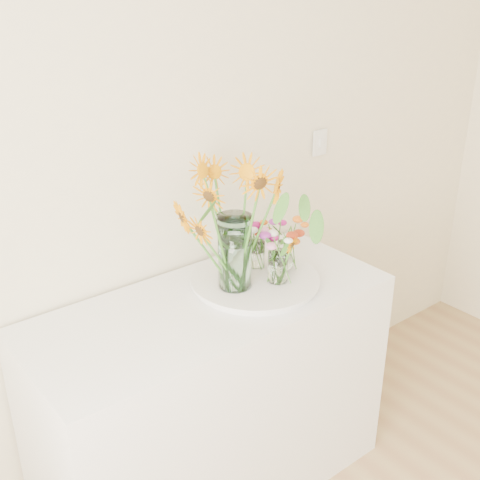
{
  "coord_description": "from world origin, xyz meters",
  "views": [
    {
      "loc": [
        -1.23,
        0.33,
        2.03
      ],
      "look_at": [
        0.05,
        1.95,
        1.1
      ],
      "focal_mm": 45.0,
      "sensor_mm": 36.0,
      "label": 1
    }
  ],
  "objects_px": {
    "tray": "(255,282)",
    "small_vase_c": "(257,254)",
    "counter": "(213,398)",
    "small_vase_a": "(278,267)",
    "small_vase_b": "(283,255)",
    "mason_jar": "(235,252)"
  },
  "relations": [
    {
      "from": "tray",
      "to": "small_vase_c",
      "type": "relative_size",
      "value": 4.27
    },
    {
      "from": "counter",
      "to": "small_vase_a",
      "type": "relative_size",
      "value": 10.71
    },
    {
      "from": "small_vase_a",
      "to": "small_vase_b",
      "type": "bearing_deg",
      "value": 37.92
    },
    {
      "from": "counter",
      "to": "small_vase_a",
      "type": "height_order",
      "value": "small_vase_a"
    },
    {
      "from": "counter",
      "to": "small_vase_b",
      "type": "height_order",
      "value": "small_vase_b"
    },
    {
      "from": "small_vase_b",
      "to": "small_vase_c",
      "type": "height_order",
      "value": "small_vase_b"
    },
    {
      "from": "mason_jar",
      "to": "small_vase_c",
      "type": "bearing_deg",
      "value": 24.51
    },
    {
      "from": "tray",
      "to": "small_vase_a",
      "type": "xyz_separation_m",
      "value": [
        0.05,
        -0.07,
        0.08
      ]
    },
    {
      "from": "mason_jar",
      "to": "small_vase_b",
      "type": "height_order",
      "value": "mason_jar"
    },
    {
      "from": "tray",
      "to": "small_vase_b",
      "type": "distance_m",
      "value": 0.15
    },
    {
      "from": "counter",
      "to": "mason_jar",
      "type": "xyz_separation_m",
      "value": [
        0.11,
        -0.0,
        0.62
      ]
    },
    {
      "from": "tray",
      "to": "mason_jar",
      "type": "xyz_separation_m",
      "value": [
        -0.1,
        -0.0,
        0.16
      ]
    },
    {
      "from": "tray",
      "to": "mason_jar",
      "type": "relative_size",
      "value": 1.64
    },
    {
      "from": "tray",
      "to": "counter",
      "type": "bearing_deg",
      "value": -179.98
    },
    {
      "from": "mason_jar",
      "to": "small_vase_a",
      "type": "distance_m",
      "value": 0.19
    },
    {
      "from": "small_vase_a",
      "to": "small_vase_c",
      "type": "relative_size",
      "value": 1.16
    },
    {
      "from": "mason_jar",
      "to": "small_vase_c",
      "type": "height_order",
      "value": "mason_jar"
    },
    {
      "from": "small_vase_a",
      "to": "small_vase_c",
      "type": "xyz_separation_m",
      "value": [
        0.02,
        0.15,
        -0.01
      ]
    },
    {
      "from": "small_vase_a",
      "to": "counter",
      "type": "bearing_deg",
      "value": 164.11
    },
    {
      "from": "counter",
      "to": "small_vase_a",
      "type": "distance_m",
      "value": 0.61
    },
    {
      "from": "counter",
      "to": "small_vase_c",
      "type": "relative_size",
      "value": 12.4
    },
    {
      "from": "small_vase_b",
      "to": "small_vase_c",
      "type": "bearing_deg",
      "value": 127.23
    }
  ]
}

